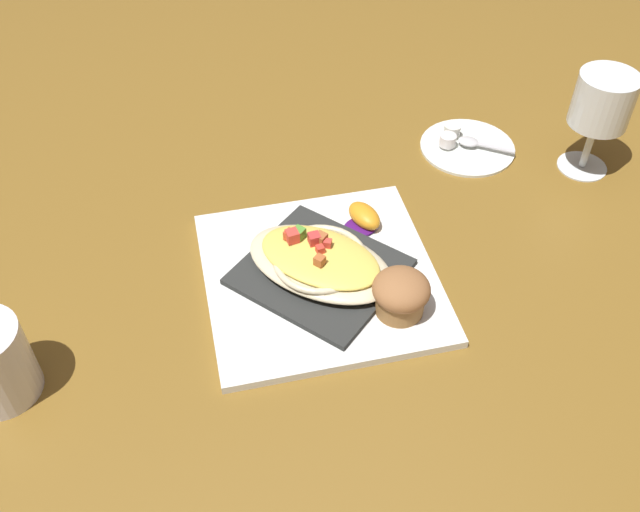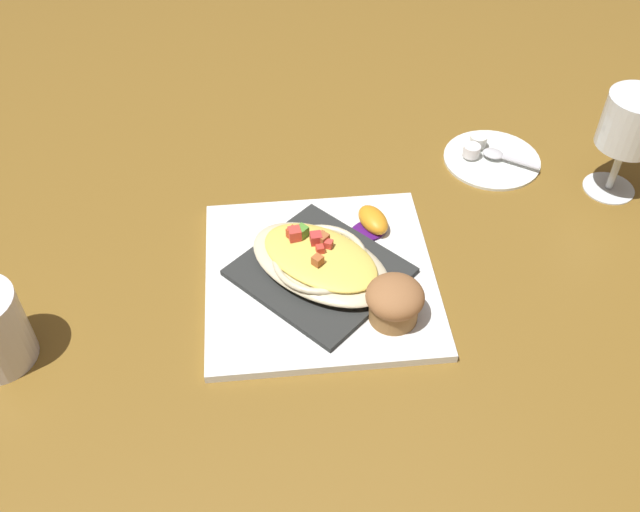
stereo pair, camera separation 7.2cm
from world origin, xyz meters
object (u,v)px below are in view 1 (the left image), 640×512
orange_garnish (364,218)px  creamer_saucer (467,146)px  spoon (472,142)px  square_plate (320,277)px  stemmed_glass (602,105)px  creamer_cup_0 (452,130)px  creamer_cup_1 (448,140)px  gratin_dish (320,260)px  muffin (401,294)px

orange_garnish → creamer_saucer: orange_garnish is taller
orange_garnish → spoon: bearing=-67.7°
square_plate → stemmed_glass: stemmed_glass is taller
creamer_cup_0 → creamer_cup_1: 0.03m
orange_garnish → creamer_cup_0: (0.12, -0.20, -0.00)m
orange_garnish → creamer_cup_1: 0.21m
creamer_cup_1 → orange_garnish: bearing=119.3°
stemmed_glass → creamer_saucer: stemmed_glass is taller
gratin_dish → creamer_cup_1: size_ratio=8.73×
creamer_cup_0 → creamer_cup_1: (-0.02, 0.02, 0.00)m
stemmed_glass → orange_garnish: bearing=88.6°
muffin → spoon: (0.23, -0.24, -0.03)m
square_plate → muffin: muffin is taller
orange_garnish → creamer_cup_0: orange_garnish is taller
orange_garnish → spoon: size_ratio=0.84×
spoon → creamer_saucer: bearing=44.4°
creamer_cup_0 → square_plate: bearing=121.8°
muffin → creamer_cup_0: 0.35m
stemmed_glass → creamer_cup_0: size_ratio=6.06×
gratin_dish → orange_garnish: (0.06, -0.09, -0.01)m
spoon → square_plate: bearing=115.8°
gratin_dish → creamer_cup_0: (0.18, -0.29, -0.02)m
stemmed_glass → creamer_cup_0: bearing=45.7°
orange_garnish → stemmed_glass: stemmed_glass is taller
muffin → creamer_cup_0: size_ratio=2.70×
muffin → creamer_cup_1: 0.33m
square_plate → muffin: size_ratio=4.17×
square_plate → spoon: bearing=-64.2°
creamer_cup_0 → creamer_saucer: bearing=-161.3°
stemmed_glass → muffin: bearing=110.5°
gratin_dish → muffin: muffin is taller
square_plate → creamer_cup_1: creamer_cup_1 is taller
gratin_dish → orange_garnish: 0.10m
creamer_saucer → stemmed_glass: bearing=-129.3°
gratin_dish → spoon: gratin_dish is taller
stemmed_glass → spoon: (0.10, 0.12, -0.09)m
stemmed_glass → creamer_saucer: bearing=50.7°
creamer_cup_1 → muffin: bearing=139.5°
square_plate → stemmed_glass: bearing=-83.4°
square_plate → muffin: 0.11m
gratin_dish → creamer_saucer: (0.15, -0.30, -0.03)m
square_plate → gratin_dish: size_ratio=1.29×
gratin_dish → stemmed_glass: size_ratio=1.44×
orange_garnish → creamer_cup_1: (0.10, -0.19, -0.00)m
square_plate → creamer_cup_0: (0.18, -0.29, 0.01)m
gratin_dish → spoon: 0.34m
orange_garnish → creamer_cup_1: size_ratio=2.41×
spoon → muffin: bearing=133.7°
stemmed_glass → creamer_cup_0: (0.13, 0.13, -0.09)m
stemmed_glass → gratin_dish: bearing=96.6°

